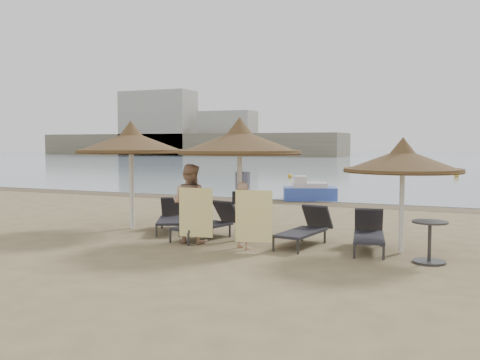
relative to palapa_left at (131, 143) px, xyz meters
The scene contains 21 objects.
ground 4.69m from the palapa_left, 21.80° to the right, with size 160.00×160.00×0.00m, color #8C7952.
sea 78.62m from the palapa_left, 87.25° to the left, with size 200.00×140.00×0.03m, color #84949F.
wet_sand_strip 9.06m from the palapa_left, 64.47° to the left, with size 200.00×1.60×0.01m, color brown.
far_shore 79.24m from the palapa_left, 105.62° to the left, with size 150.00×54.80×12.00m.
palapa_left is the anchor object (origin of this frame).
palapa_center 3.46m from the palapa_left, ahead, with size 2.99×2.99×2.96m.
palapa_right 7.22m from the palapa_left, ahead, with size 2.49×2.49×2.47m.
lounger_far_left 2.30m from the palapa_left, ahead, with size 1.40×1.97×0.85m.
lounger_near_left 3.31m from the palapa_left, 10.21° to the right, with size 1.14×2.07×0.88m.
lounger_near_right 5.44m from the palapa_left, ahead, with size 0.91×2.02×0.87m.
lounger_far_right 6.79m from the palapa_left, ahead, with size 0.97×1.99×0.85m.
side_table 8.15m from the palapa_left, ahead, with size 0.68×0.68×0.83m.
person_left 3.03m from the palapa_left, 25.88° to the right, with size 0.99×0.64×2.15m, color tan.
person_right 4.41m from the palapa_left, 19.27° to the right, with size 0.80×0.52×1.73m, color tan.
towel_left 3.58m from the palapa_left, 28.77° to the right, with size 0.79×0.14×1.12m.
towel_right 4.83m from the palapa_left, 20.78° to the right, with size 0.79×0.19×1.12m.
bag_patterned 3.56m from the palapa_left, ahead, with size 0.35×0.15×0.44m.
bag_dark 3.72m from the palapa_left, 10.24° to the right, with size 0.23×0.12×0.31m.
pedal_boat 9.51m from the palapa_left, 75.00° to the left, with size 2.43×1.93×0.99m.
buoy_left 21.82m from the palapa_left, 96.77° to the left, with size 0.31×0.31×0.31m, color gold.
buoy_mid 27.94m from the palapa_left, 74.28° to the left, with size 0.37×0.37×0.37m, color gold.
Camera 1 is at (4.78, -10.65, 2.35)m, focal length 40.00 mm.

